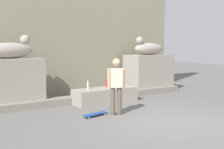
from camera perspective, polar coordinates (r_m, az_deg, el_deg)
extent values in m
plane|color=#605E5B|center=(8.13, 11.05, -9.06)|extent=(40.00, 40.00, 0.00)
cube|color=gray|center=(12.42, -7.25, 11.91)|extent=(9.57, 0.60, 6.76)
cube|color=gray|center=(10.24, -19.11, -1.55)|extent=(2.03, 1.11, 1.62)
cube|color=gray|center=(13.11, 7.10, 0.32)|extent=(2.03, 1.11, 1.62)
ellipsoid|color=#A2968A|center=(10.17, -19.32, 4.42)|extent=(1.66, 0.75, 0.52)
sphere|color=#A2968A|center=(10.38, -16.55, 6.50)|extent=(0.32, 0.32, 0.32)
ellipsoid|color=#A2968A|center=(13.05, 7.17, 5.00)|extent=(1.63, 0.65, 0.52)
sphere|color=#A2968A|center=(12.67, 5.39, 6.60)|extent=(0.32, 0.32, 0.32)
cube|color=gray|center=(10.51, -1.33, -4.06)|extent=(2.34, 0.80, 0.52)
cylinder|color=brown|center=(8.71, 1.47, -5.16)|extent=(0.14, 0.14, 0.82)
cylinder|color=brown|center=(8.67, 0.18, -5.22)|extent=(0.14, 0.14, 0.82)
cube|color=beige|center=(8.58, 0.84, -0.67)|extent=(0.41, 0.32, 0.56)
sphere|color=tan|center=(8.54, 0.84, 2.36)|extent=(0.23, 0.23, 0.23)
cylinder|color=tan|center=(8.64, 2.28, -0.69)|extent=(0.09, 0.09, 0.58)
cylinder|color=tan|center=(8.53, -0.63, -0.78)|extent=(0.09, 0.09, 0.58)
cube|color=navy|center=(8.59, -3.27, -7.66)|extent=(0.82, 0.35, 0.02)
cylinder|color=white|center=(8.36, -4.50, -8.34)|extent=(0.06, 0.04, 0.06)
cylinder|color=white|center=(8.47, -5.12, -8.17)|extent=(0.06, 0.04, 0.06)
cylinder|color=white|center=(8.75, -1.48, -7.67)|extent=(0.06, 0.04, 0.06)
cylinder|color=white|center=(8.85, -2.11, -7.52)|extent=(0.06, 0.04, 0.06)
cylinder|color=red|center=(10.68, -1.04, -1.82)|extent=(0.07, 0.07, 0.24)
cylinder|color=red|center=(10.66, -1.04, -1.02)|extent=(0.03, 0.03, 0.06)
cylinder|color=yellow|center=(10.66, -1.04, -0.82)|extent=(0.04, 0.04, 0.01)
cylinder|color=silver|center=(10.18, -4.72, -2.22)|extent=(0.06, 0.06, 0.25)
cylinder|color=silver|center=(10.16, -4.73, -1.36)|extent=(0.03, 0.03, 0.06)
cylinder|color=yellow|center=(10.16, -4.73, -1.16)|extent=(0.03, 0.03, 0.01)
cylinder|color=#194C99|center=(10.54, -0.40, -2.02)|extent=(0.07, 0.07, 0.21)
cylinder|color=#194C99|center=(10.53, -0.40, -1.30)|extent=(0.03, 0.03, 0.06)
cylinder|color=yellow|center=(10.52, -0.40, -1.11)|extent=(0.04, 0.04, 0.01)
cylinder|color=orange|center=(10.95, 1.25, -1.63)|extent=(0.07, 0.07, 0.24)
cylinder|color=orange|center=(10.93, 1.25, -0.84)|extent=(0.03, 0.03, 0.06)
cylinder|color=yellow|center=(10.93, 1.25, -0.65)|extent=(0.04, 0.04, 0.01)
cube|color=gray|center=(10.99, -2.85, -4.36)|extent=(8.03, 0.50, 0.24)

